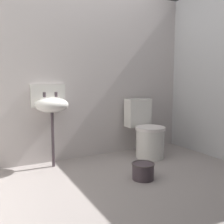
% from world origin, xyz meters
% --- Properties ---
extents(ground_plane, '(3.46, 2.44, 0.08)m').
position_xyz_m(ground_plane, '(0.00, 0.00, -0.04)').
color(ground_plane, gray).
extents(wall_back, '(3.46, 0.10, 2.26)m').
position_xyz_m(wall_back, '(0.00, 1.07, 1.13)').
color(wall_back, '#BBB2B0').
rests_on(wall_back, ground).
extents(toilet_near_wall, '(0.40, 0.59, 0.78)m').
position_xyz_m(toilet_near_wall, '(0.76, 0.67, 0.32)').
color(toilet_near_wall, silver).
rests_on(toilet_near_wall, ground).
extents(sink, '(0.42, 0.34, 0.99)m').
position_xyz_m(sink, '(-0.50, 0.86, 0.75)').
color(sink, '#40343B').
rests_on(sink, ground).
extents(bucket, '(0.24, 0.24, 0.17)m').
position_xyz_m(bucket, '(0.24, -0.00, 0.09)').
color(bucket, '#40343B').
rests_on(bucket, ground).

